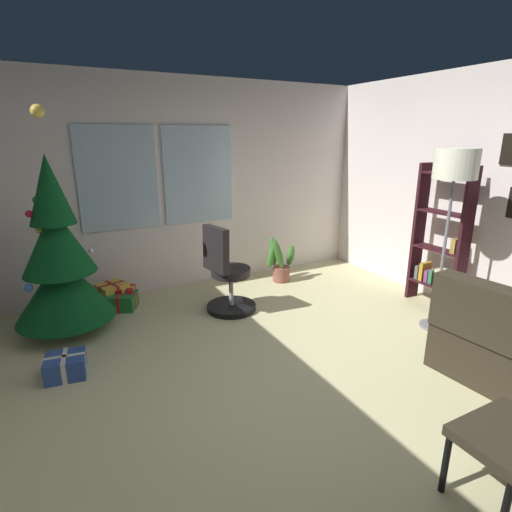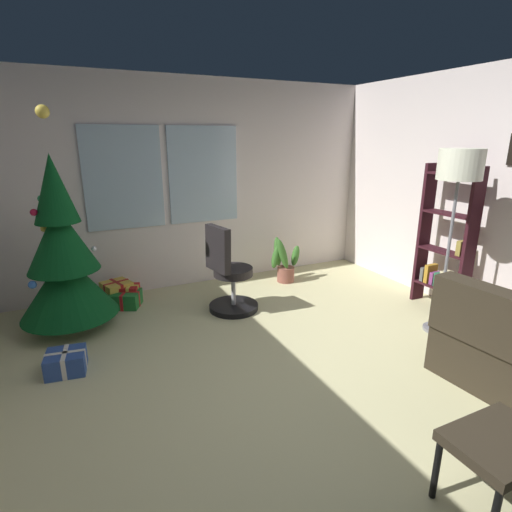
% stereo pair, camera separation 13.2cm
% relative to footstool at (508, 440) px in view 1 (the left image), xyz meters
% --- Properties ---
extents(ground_plane, '(4.91, 5.62, 0.10)m').
position_rel_footstool_xyz_m(ground_plane, '(-0.35, 1.18, -0.42)').
color(ground_plane, beige).
extents(wall_back_with_windows, '(4.91, 0.12, 2.61)m').
position_rel_footstool_xyz_m(wall_back_with_windows, '(-0.37, 4.04, 0.94)').
color(wall_back_with_windows, silver).
rests_on(wall_back_with_windows, ground_plane).
extents(footstool, '(0.53, 0.39, 0.43)m').
position_rel_footstool_xyz_m(footstool, '(0.00, 0.00, 0.00)').
color(footstool, '#2E271B').
rests_on(footstool, ground_plane).
extents(holiday_tree, '(0.94, 0.94, 2.18)m').
position_rel_footstool_xyz_m(holiday_tree, '(-1.95, 3.23, 0.37)').
color(holiday_tree, '#4C331E').
rests_on(holiday_tree, ground_plane).
extents(gift_box_red, '(0.26, 0.28, 0.23)m').
position_rel_footstool_xyz_m(gift_box_red, '(-1.30, 3.66, -0.26)').
color(gift_box_red, red).
rests_on(gift_box_red, ground_plane).
extents(gift_box_green, '(0.42, 0.40, 0.19)m').
position_rel_footstool_xyz_m(gift_box_green, '(-1.37, 3.58, -0.28)').
color(gift_box_green, '#1E722D').
rests_on(gift_box_green, ground_plane).
extents(gift_box_gold, '(0.38, 0.38, 0.26)m').
position_rel_footstool_xyz_m(gift_box_gold, '(-1.44, 3.75, -0.25)').
color(gift_box_gold, gold).
rests_on(gift_box_gold, ground_plane).
extents(gift_box_blue, '(0.34, 0.32, 0.18)m').
position_rel_footstool_xyz_m(gift_box_blue, '(-2.03, 2.38, -0.28)').
color(gift_box_blue, '#2D4C99').
rests_on(gift_box_blue, ground_plane).
extents(office_chair, '(0.56, 0.56, 1.00)m').
position_rel_footstool_xyz_m(office_chair, '(-0.32, 2.94, 0.02)').
color(office_chair, black).
rests_on(office_chair, ground_plane).
extents(bookshelf, '(0.18, 0.64, 1.62)m').
position_rel_footstool_xyz_m(bookshelf, '(1.89, 1.98, 0.36)').
color(bookshelf, '#321219').
rests_on(bookshelf, ground_plane).
extents(floor_lamp, '(0.40, 0.40, 1.80)m').
position_rel_footstool_xyz_m(floor_lamp, '(1.42, 1.57, 1.19)').
color(floor_lamp, slate).
rests_on(floor_lamp, ground_plane).
extents(potted_plant, '(0.49, 0.38, 0.63)m').
position_rel_footstool_xyz_m(potted_plant, '(0.71, 3.53, -0.11)').
color(potted_plant, '#8E5143').
rests_on(potted_plant, ground_plane).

